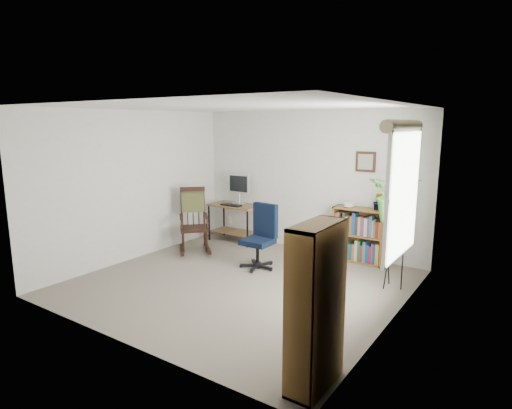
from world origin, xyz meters
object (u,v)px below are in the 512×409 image
Objects in this scene: desk at (235,223)px; tall_bookshelf at (316,307)px; low_bookshelf at (359,235)px; office_chair at (258,236)px; rocking_chair at (194,220)px.

tall_bookshelf is at bearing -44.86° from desk.
tall_bookshelf is at bearing -75.03° from low_bookshelf.
tall_bookshelf is at bearing -43.06° from office_chair.
rocking_chair reaches higher than desk.
office_chair reaches higher than low_bookshelf.
office_chair reaches higher than desk.
low_bookshelf is (2.55, 1.06, -0.13)m from rocking_chair.
low_bookshelf is at bearing 48.96° from office_chair.
rocking_chair is at bearing 179.76° from office_chair.
desk is 0.98m from rocking_chair.
rocking_chair is at bearing 146.09° from tall_bookshelf.
office_chair is 3.04m from tall_bookshelf.
office_chair is at bearing 132.97° from tall_bookshelf.
rocking_chair reaches higher than low_bookshelf.
tall_bookshelf is (0.90, -3.38, 0.27)m from low_bookshelf.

